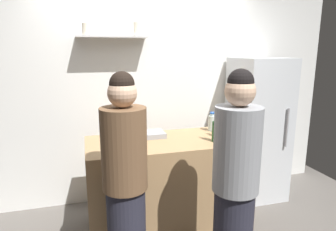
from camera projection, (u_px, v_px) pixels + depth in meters
back_wall_assembly at (146, 93)px, 3.55m from camera, size 4.80×0.32×2.60m
refrigerator at (257, 129)px, 3.62m from camera, size 0.60×0.67×1.72m
counter at (168, 183)px, 3.02m from camera, size 1.60×0.74×0.93m
baking_pan at (148, 134)px, 3.02m from camera, size 0.34×0.24×0.05m
utensil_holder at (120, 145)px, 2.59m from camera, size 0.10×0.10×0.22m
wine_bottle_green_glass at (215, 131)px, 2.85m from camera, size 0.07×0.07×0.29m
wine_bottle_pale_glass at (223, 124)px, 3.13m from camera, size 0.08×0.08×0.28m
wine_bottle_dark_glass at (223, 127)px, 2.98m from camera, size 0.08×0.08×0.30m
water_bottle_plastic at (212, 123)px, 3.23m from camera, size 0.08×0.08×0.21m
person_grey_hoodie at (235, 185)px, 2.16m from camera, size 0.34×0.34×1.68m
person_brown_jacket at (125, 183)px, 2.22m from camera, size 0.34×0.34×1.66m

